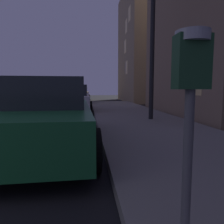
{
  "coord_description": "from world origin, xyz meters",
  "views": [
    {
      "loc": [
        3.71,
        -0.53,
        1.24
      ],
      "look_at": [
        3.99,
        1.89,
        0.97
      ],
      "focal_mm": 33.95,
      "sensor_mm": 36.0,
      "label": 1
    }
  ],
  "objects_px": {
    "car_yellow_cab": "(79,94)",
    "car_white": "(71,99)",
    "car_green": "(45,115)",
    "street_lamp": "(153,17)",
    "car_silver": "(76,95)",
    "parking_meter": "(190,93)"
  },
  "relations": [
    {
      "from": "car_green",
      "to": "car_white",
      "type": "distance_m",
      "value": 6.9
    },
    {
      "from": "parking_meter",
      "to": "street_lamp",
      "type": "xyz_separation_m",
      "value": [
        1.68,
        6.19,
        2.47
      ]
    },
    {
      "from": "car_yellow_cab",
      "to": "car_white",
      "type": "bearing_deg",
      "value": -90.0
    },
    {
      "from": "car_green",
      "to": "car_silver",
      "type": "xyz_separation_m",
      "value": [
        -0.0,
        12.51,
        0.01
      ]
    },
    {
      "from": "car_white",
      "to": "car_silver",
      "type": "distance_m",
      "value": 5.61
    },
    {
      "from": "car_green",
      "to": "car_white",
      "type": "relative_size",
      "value": 1.07
    },
    {
      "from": "parking_meter",
      "to": "car_silver",
      "type": "relative_size",
      "value": 0.34
    },
    {
      "from": "car_silver",
      "to": "street_lamp",
      "type": "bearing_deg",
      "value": -71.9
    },
    {
      "from": "car_silver",
      "to": "car_yellow_cab",
      "type": "height_order",
      "value": "same"
    },
    {
      "from": "car_yellow_cab",
      "to": "street_lamp",
      "type": "xyz_separation_m",
      "value": [
        3.11,
        -15.44,
        2.97
      ]
    },
    {
      "from": "parking_meter",
      "to": "car_yellow_cab",
      "type": "relative_size",
      "value": 0.34
    },
    {
      "from": "street_lamp",
      "to": "car_green",
      "type": "bearing_deg",
      "value": -136.26
    },
    {
      "from": "parking_meter",
      "to": "street_lamp",
      "type": "bearing_deg",
      "value": 74.84
    },
    {
      "from": "car_white",
      "to": "street_lamp",
      "type": "distance_m",
      "value": 5.82
    },
    {
      "from": "car_silver",
      "to": "car_white",
      "type": "bearing_deg",
      "value": -89.98
    },
    {
      "from": "car_yellow_cab",
      "to": "car_green",
      "type": "bearing_deg",
      "value": -90.0
    },
    {
      "from": "car_white",
      "to": "car_silver",
      "type": "xyz_separation_m",
      "value": [
        -0.0,
        5.61,
        0.01
      ]
    },
    {
      "from": "parking_meter",
      "to": "car_silver",
      "type": "bearing_deg",
      "value": 95.22
    },
    {
      "from": "car_green",
      "to": "car_white",
      "type": "xyz_separation_m",
      "value": [
        0.0,
        6.9,
        0.0
      ]
    },
    {
      "from": "car_yellow_cab",
      "to": "car_silver",
      "type": "bearing_deg",
      "value": -90.01
    },
    {
      "from": "car_green",
      "to": "car_white",
      "type": "height_order",
      "value": "same"
    },
    {
      "from": "parking_meter",
      "to": "car_white",
      "type": "height_order",
      "value": "parking_meter"
    }
  ]
}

